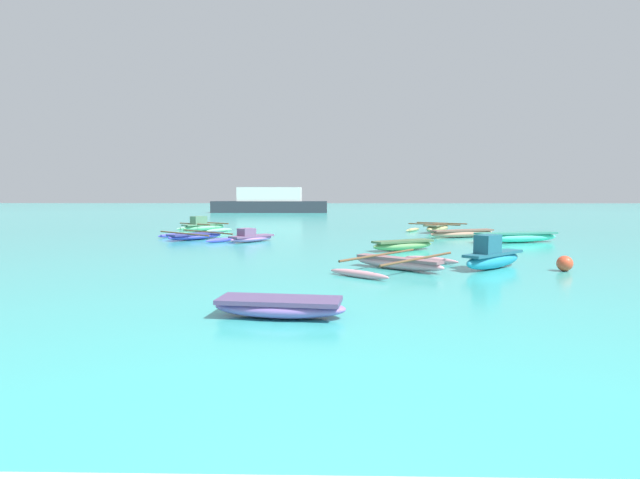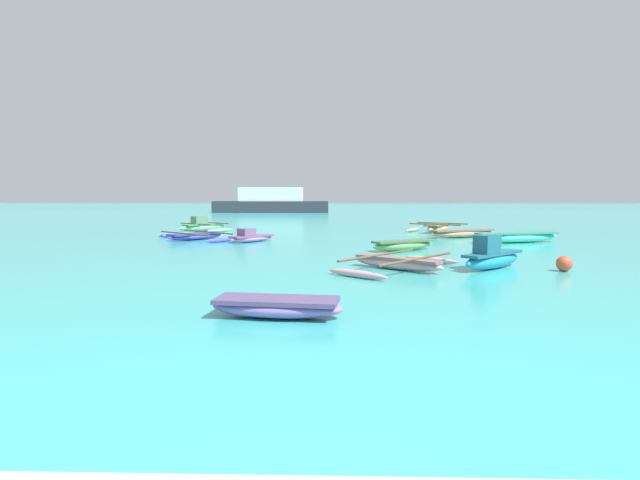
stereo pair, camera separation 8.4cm
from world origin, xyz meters
The scene contains 12 objects.
moored_boat_0 centered at (-7.53, 27.09, 0.29)m, with size 3.55×3.35×0.89m.
moored_boat_1 centered at (-0.81, 6.21, 0.20)m, with size 2.45×1.09×0.35m.
moored_boat_2 centered at (6.22, 26.14, 0.25)m, with size 3.80×3.40×0.54m.
moored_boat_3 centered at (-6.43, 21.36, 0.17)m, with size 4.30×4.03×0.37m.
moored_boat_4 centered at (4.85, 12.13, 0.36)m, with size 2.39×2.28×1.02m.
moored_boat_5 centered at (2.06, 11.91, 0.19)m, with size 4.05×4.30×0.41m.
moored_boat_6 centered at (6.78, 22.83, 0.22)m, with size 3.70×1.92×0.40m.
moored_boat_7 centered at (2.91, 16.84, 0.23)m, with size 2.74×1.95×0.40m.
moored_boat_8 centered at (-3.57, 20.22, 0.23)m, with size 2.08×2.26×0.64m.
moored_boat_9 centered at (8.50, 20.19, 0.26)m, with size 4.25×1.90×0.47m.
mooring_buoy_1 centered at (6.75, 11.69, 0.22)m, with size 0.45×0.45×0.45m.
distant_ferry centered at (-7.19, 57.13, 1.22)m, with size 13.67×3.01×3.01m.
Camera 2 is at (0.18, -2.48, 2.18)m, focal length 28.00 mm.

